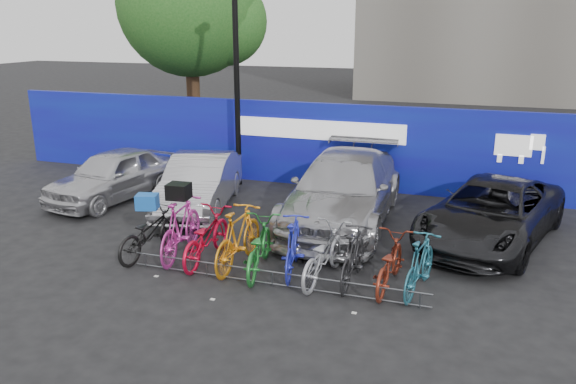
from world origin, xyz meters
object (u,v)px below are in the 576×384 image
at_px(bike_1, 181,228).
at_px(bike_6, 324,254).
at_px(tree, 196,8).
at_px(car_3, 491,213).
at_px(bike_2, 206,237).
at_px(car_0, 113,175).
at_px(bike_3, 238,238).
at_px(bike_0, 150,232).
at_px(bike_rack, 272,278).
at_px(bike_7, 353,256).
at_px(bike_4, 258,247).
at_px(bike_5, 293,246).
at_px(bike_8, 389,263).
at_px(car_2, 343,190).
at_px(bike_9, 420,265).
at_px(car_1, 200,183).

relative_size(bike_1, bike_6, 1.06).
distance_m(tree, car_3, 13.43).
distance_m(car_3, bike_2, 6.06).
height_order(car_0, bike_2, car_0).
bearing_deg(bike_3, bike_0, 3.89).
xyz_separation_m(bike_rack, car_0, (-5.80, 3.60, 0.51)).
xyz_separation_m(tree, bike_7, (8.11, -10.06, -4.55)).
bearing_deg(bike_4, bike_0, -10.36).
bearing_deg(bike_rack, bike_5, 75.83).
bearing_deg(bike_8, bike_5, 2.41).
height_order(car_2, bike_2, car_2).
relative_size(bike_0, bike_8, 1.05).
relative_size(car_2, bike_2, 2.83).
distance_m(tree, bike_4, 12.79).
height_order(bike_0, bike_5, bike_5).
xyz_separation_m(tree, bike_5, (6.95, -9.97, -4.53)).
height_order(car_0, bike_3, car_0).
bearing_deg(bike_rack, car_2, 83.58).
xyz_separation_m(bike_0, bike_9, (5.34, 0.04, 0.02)).
distance_m(bike_1, bike_7, 3.55).
bearing_deg(tree, car_1, -63.40).
bearing_deg(bike_9, car_1, -17.06).
bearing_deg(car_1, bike_4, -60.95).
bearing_deg(bike_7, bike_1, 0.07).
relative_size(car_0, car_3, 0.84).
xyz_separation_m(bike_rack, bike_7, (1.34, 0.59, 0.36)).
height_order(car_1, bike_8, car_1).
relative_size(tree, car_0, 1.98).
relative_size(bike_rack, car_3, 1.19).
bearing_deg(bike_2, bike_9, 178.85).
distance_m(bike_6, bike_9, 1.71).
height_order(bike_0, bike_1, bike_1).
height_order(bike_rack, car_1, car_1).
height_order(car_2, bike_7, car_2).
bearing_deg(car_1, car_0, 167.19).
bearing_deg(bike_9, bike_2, 9.82).
bearing_deg(car_2, bike_3, -114.08).
bearing_deg(bike_7, bike_rack, 26.05).
bearing_deg(car_1, bike_8, -42.68).
bearing_deg(bike_9, car_2, -45.96).
distance_m(bike_rack, bike_3, 1.18).
xyz_separation_m(car_2, bike_7, (0.91, -3.15, -0.28)).
distance_m(tree, car_0, 8.37).
distance_m(bike_0, bike_8, 4.81).
distance_m(car_3, bike_3, 5.46).
relative_size(bike_3, bike_8, 1.10).
bearing_deg(bike_8, car_1, -25.36).
relative_size(car_0, car_2, 0.72).
bearing_deg(car_0, bike_8, -11.01).
height_order(car_1, bike_6, car_1).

